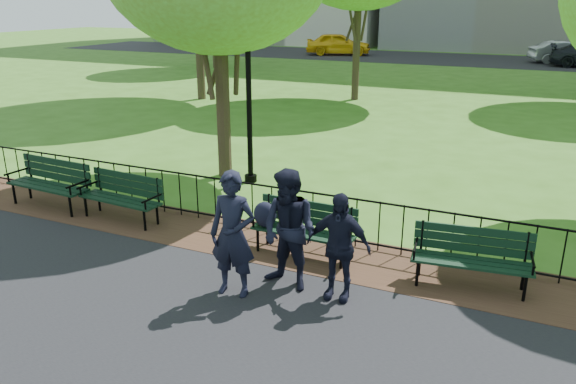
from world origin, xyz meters
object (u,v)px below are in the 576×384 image
at_px(park_bench_main, 287,219).
at_px(sedan_silver, 564,52).
at_px(person_mid, 289,231).
at_px(park_bench_left_a, 123,192).
at_px(person_right, 338,246).
at_px(park_bench_right_a, 472,252).
at_px(taxi, 338,44).
at_px(park_bench_left_b, 51,178).
at_px(person_left, 233,234).
at_px(lamppost, 249,98).

relative_size(park_bench_main, sedan_silver, 0.41).
xyz_separation_m(person_mid, sedan_silver, (3.87, 35.13, -0.20)).
height_order(park_bench_left_a, sedan_silver, sedan_silver).
bearing_deg(person_right, park_bench_main, 137.69).
xyz_separation_m(park_bench_right_a, sedan_silver, (1.45, 33.97, 0.16)).
distance_m(park_bench_right_a, taxi, 35.92).
bearing_deg(person_mid, person_right, 13.09).
height_order(park_bench_right_a, taxi, taxi).
xyz_separation_m(park_bench_left_a, person_mid, (4.02, -1.14, 0.35)).
bearing_deg(park_bench_right_a, park_bench_left_b, 173.37).
height_order(park_bench_left_b, person_left, person_left).
xyz_separation_m(person_right, taxi, (-12.26, 34.25, 0.02)).
xyz_separation_m(lamppost, person_left, (2.28, -4.75, -1.03)).
bearing_deg(person_right, lamppost, 128.39).
xyz_separation_m(park_bench_main, sedan_silver, (4.40, 34.06, 0.11)).
bearing_deg(park_bench_left_a, person_right, -9.57).
height_order(park_bench_main, person_left, person_left).
height_order(lamppost, person_mid, lamppost).
height_order(park_bench_left_b, sedan_silver, sedan_silver).
relative_size(park_bench_main, park_bench_left_a, 0.99).
bearing_deg(person_mid, park_bench_left_a, 176.41).
bearing_deg(sedan_silver, person_left, 151.09).
relative_size(park_bench_left_b, taxi, 0.40).
xyz_separation_m(park_bench_left_a, lamppost, (1.10, 3.11, 1.40)).
relative_size(park_bench_main, park_bench_left_b, 0.91).
bearing_deg(lamppost, person_right, -49.13).
bearing_deg(taxi, park_bench_right_a, -175.76).
relative_size(park_bench_left_b, person_mid, 1.06).
xyz_separation_m(park_bench_left_b, sedan_silver, (9.71, 34.02, 0.11)).
distance_m(park_bench_main, taxi, 34.97).
xyz_separation_m(park_bench_left_a, taxi, (-7.50, 33.12, 0.26)).
height_order(person_mid, sedan_silver, person_mid).
distance_m(lamppost, sedan_silver, 31.64).
xyz_separation_m(person_left, person_mid, (0.65, 0.50, -0.02)).
xyz_separation_m(person_left, taxi, (-10.87, 34.76, -0.11)).
bearing_deg(park_bench_left_b, person_left, -14.26).
relative_size(park_bench_left_b, person_left, 1.03).
xyz_separation_m(park_bench_right_a, person_right, (-1.68, -1.15, 0.25)).
distance_m(park_bench_left_b, park_bench_right_a, 8.26).
distance_m(park_bench_left_a, park_bench_left_b, 1.81).
distance_m(park_bench_left_a, park_bench_right_a, 6.45).
distance_m(park_bench_left_b, sedan_silver, 35.38).
bearing_deg(park_bench_main, person_right, -38.45).
bearing_deg(park_bench_left_b, park_bench_right_a, 3.31).
height_order(park_bench_right_a, sedan_silver, sedan_silver).
relative_size(park_bench_left_b, person_right, 1.21).
bearing_deg(lamppost, park_bench_right_a, -30.06).
bearing_deg(park_bench_main, person_mid, -62.51).
xyz_separation_m(park_bench_left_b, person_mid, (5.83, -1.11, 0.30)).
distance_m(lamppost, taxi, 31.23).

